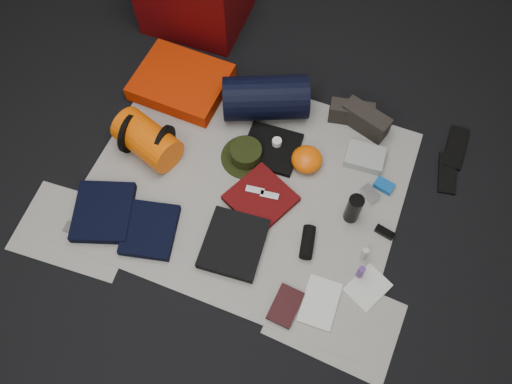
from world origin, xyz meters
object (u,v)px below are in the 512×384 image
(stuff_sack, at_px, (147,140))
(water_bottle, at_px, (354,209))
(paperback_book, at_px, (285,306))
(sleeping_pad, at_px, (181,82))
(compact_camera, at_px, (370,194))
(navy_duffel, at_px, (266,98))

(stuff_sack, bearing_deg, water_bottle, 0.78)
(water_bottle, distance_m, paperback_book, 0.58)
(sleeping_pad, distance_m, paperback_book, 1.41)
(water_bottle, height_order, compact_camera, water_bottle)
(compact_camera, bearing_deg, sleeping_pad, -158.58)
(paperback_book, bearing_deg, sleeping_pad, 139.70)
(navy_duffel, relative_size, water_bottle, 2.41)
(compact_camera, bearing_deg, paperback_book, -71.71)
(stuff_sack, xyz_separation_m, water_bottle, (1.13, 0.02, -0.00))
(navy_duffel, distance_m, paperback_book, 1.12)
(stuff_sack, bearing_deg, sleeping_pad, 92.94)
(stuff_sack, distance_m, compact_camera, 1.20)
(paperback_book, bearing_deg, navy_duffel, 120.20)
(stuff_sack, xyz_separation_m, paperback_book, (0.97, -0.54, -0.09))
(stuff_sack, height_order, navy_duffel, navy_duffel)
(sleeping_pad, xyz_separation_m, water_bottle, (1.15, -0.44, 0.05))
(sleeping_pad, height_order, compact_camera, sleeping_pad)
(sleeping_pad, relative_size, compact_camera, 5.22)
(compact_camera, distance_m, paperback_book, 0.73)
(sleeping_pad, relative_size, water_bottle, 2.64)
(sleeping_pad, bearing_deg, navy_duffel, 2.07)
(water_bottle, distance_m, compact_camera, 0.18)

